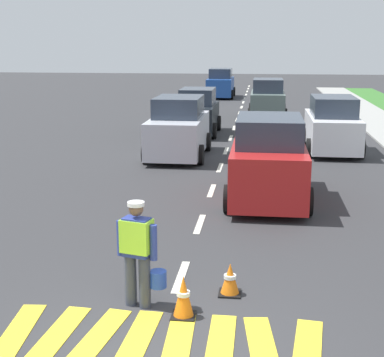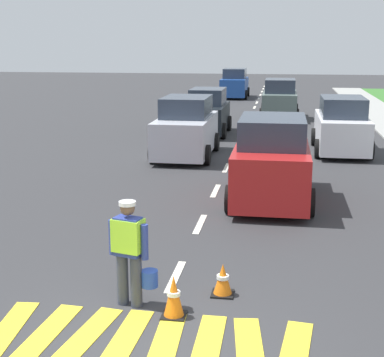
{
  "view_description": "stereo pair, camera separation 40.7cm",
  "coord_description": "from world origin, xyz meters",
  "px_view_note": "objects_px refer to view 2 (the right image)",
  "views": [
    {
      "loc": [
        1.33,
        -6.52,
        3.98
      ],
      "look_at": [
        -0.15,
        5.49,
        1.1
      ],
      "focal_mm": 53.75,
      "sensor_mm": 36.0,
      "label": 1
    },
    {
      "loc": [
        1.74,
        -6.47,
        3.98
      ],
      "look_at": [
        -0.15,
        5.49,
        1.1
      ],
      "focal_mm": 53.75,
      "sensor_mm": 36.0,
      "label": 2
    }
  ],
  "objects_px": {
    "car_oncoming_third": "(235,84)",
    "car_outgoing_ahead": "(272,162)",
    "traffic_cone_near": "(223,280)",
    "car_oncoming_lead": "(186,129)",
    "road_worker": "(130,248)",
    "car_oncoming_second": "(208,113)",
    "car_outgoing_far": "(280,100)",
    "traffic_cone_far": "(174,296)",
    "car_parked_far": "(341,127)"
  },
  "relations": [
    {
      "from": "car_oncoming_third",
      "to": "car_outgoing_ahead",
      "type": "xyz_separation_m",
      "value": [
        3.32,
        -28.01,
        0.03
      ]
    },
    {
      "from": "traffic_cone_near",
      "to": "car_oncoming_lead",
      "type": "relative_size",
      "value": 0.13
    },
    {
      "from": "car_outgoing_ahead",
      "to": "road_worker",
      "type": "bearing_deg",
      "value": -107.04
    },
    {
      "from": "car_oncoming_third",
      "to": "car_oncoming_second",
      "type": "distance_m",
      "value": 17.34
    },
    {
      "from": "car_outgoing_far",
      "to": "road_worker",
      "type": "bearing_deg",
      "value": -95.08
    },
    {
      "from": "traffic_cone_near",
      "to": "car_oncoming_second",
      "type": "distance_m",
      "value": 16.75
    },
    {
      "from": "car_oncoming_lead",
      "to": "car_oncoming_second",
      "type": "relative_size",
      "value": 1.08
    },
    {
      "from": "car_outgoing_ahead",
      "to": "car_oncoming_second",
      "type": "relative_size",
      "value": 1.1
    },
    {
      "from": "road_worker",
      "to": "car_oncoming_lead",
      "type": "relative_size",
      "value": 0.4
    },
    {
      "from": "traffic_cone_far",
      "to": "car_oncoming_second",
      "type": "bearing_deg",
      "value": 95.83
    },
    {
      "from": "road_worker",
      "to": "car_outgoing_ahead",
      "type": "bearing_deg",
      "value": 72.96
    },
    {
      "from": "car_oncoming_second",
      "to": "car_outgoing_ahead",
      "type": "bearing_deg",
      "value": -74.1
    },
    {
      "from": "car_parked_far",
      "to": "car_outgoing_ahead",
      "type": "relative_size",
      "value": 1.0
    },
    {
      "from": "traffic_cone_far",
      "to": "car_outgoing_ahead",
      "type": "relative_size",
      "value": 0.15
    },
    {
      "from": "traffic_cone_far",
      "to": "traffic_cone_near",
      "type": "bearing_deg",
      "value": 53.84
    },
    {
      "from": "traffic_cone_near",
      "to": "traffic_cone_far",
      "type": "bearing_deg",
      "value": -126.16
    },
    {
      "from": "car_outgoing_ahead",
      "to": "car_oncoming_lead",
      "type": "bearing_deg",
      "value": 119.96
    },
    {
      "from": "car_parked_far",
      "to": "car_oncoming_second",
      "type": "height_order",
      "value": "car_parked_far"
    },
    {
      "from": "traffic_cone_far",
      "to": "car_oncoming_lead",
      "type": "relative_size",
      "value": 0.16
    },
    {
      "from": "traffic_cone_far",
      "to": "car_outgoing_ahead",
      "type": "bearing_deg",
      "value": 79.42
    },
    {
      "from": "road_worker",
      "to": "car_outgoing_ahead",
      "type": "xyz_separation_m",
      "value": [
        1.99,
        6.48,
        0.08
      ]
    },
    {
      "from": "traffic_cone_near",
      "to": "traffic_cone_far",
      "type": "distance_m",
      "value": 1.08
    },
    {
      "from": "road_worker",
      "to": "car_parked_far",
      "type": "height_order",
      "value": "car_parked_far"
    },
    {
      "from": "car_outgoing_ahead",
      "to": "traffic_cone_near",
      "type": "bearing_deg",
      "value": -96.06
    },
    {
      "from": "traffic_cone_far",
      "to": "car_oncoming_third",
      "type": "xyz_separation_m",
      "value": [
        -2.05,
        34.77,
        0.66
      ]
    },
    {
      "from": "car_oncoming_lead",
      "to": "car_outgoing_far",
      "type": "bearing_deg",
      "value": 74.03
    },
    {
      "from": "traffic_cone_near",
      "to": "traffic_cone_far",
      "type": "relative_size",
      "value": 0.81
    },
    {
      "from": "traffic_cone_near",
      "to": "car_outgoing_ahead",
      "type": "relative_size",
      "value": 0.12
    },
    {
      "from": "traffic_cone_far",
      "to": "car_oncoming_third",
      "type": "relative_size",
      "value": 0.15
    },
    {
      "from": "car_parked_far",
      "to": "car_outgoing_far",
      "type": "xyz_separation_m",
      "value": [
        -2.33,
        9.37,
        0.02
      ]
    },
    {
      "from": "car_outgoing_far",
      "to": "car_parked_far",
      "type": "bearing_deg",
      "value": -76.01
    },
    {
      "from": "traffic_cone_near",
      "to": "car_oncoming_third",
      "type": "height_order",
      "value": "car_oncoming_third"
    },
    {
      "from": "road_worker",
      "to": "car_parked_far",
      "type": "relative_size",
      "value": 0.39
    },
    {
      "from": "traffic_cone_near",
      "to": "car_oncoming_lead",
      "type": "bearing_deg",
      "value": 102.44
    },
    {
      "from": "road_worker",
      "to": "car_oncoming_second",
      "type": "distance_m",
      "value": 17.19
    },
    {
      "from": "traffic_cone_near",
      "to": "car_outgoing_far",
      "type": "relative_size",
      "value": 0.13
    },
    {
      "from": "traffic_cone_far",
      "to": "car_oncoming_third",
      "type": "height_order",
      "value": "car_oncoming_third"
    },
    {
      "from": "traffic_cone_near",
      "to": "car_parked_far",
      "type": "distance_m",
      "value": 13.39
    },
    {
      "from": "traffic_cone_far",
      "to": "car_parked_far",
      "type": "height_order",
      "value": "car_parked_far"
    },
    {
      "from": "traffic_cone_near",
      "to": "car_oncoming_third",
      "type": "distance_m",
      "value": 34.01
    },
    {
      "from": "road_worker",
      "to": "car_parked_far",
      "type": "xyz_separation_m",
      "value": [
        4.38,
        13.61,
        0.02
      ]
    },
    {
      "from": "car_outgoing_ahead",
      "to": "car_outgoing_far",
      "type": "height_order",
      "value": "car_outgoing_ahead"
    },
    {
      "from": "car_parked_far",
      "to": "car_outgoing_far",
      "type": "relative_size",
      "value": 1.05
    },
    {
      "from": "traffic_cone_far",
      "to": "car_outgoing_ahead",
      "type": "distance_m",
      "value": 6.91
    },
    {
      "from": "car_outgoing_far",
      "to": "car_outgoing_ahead",
      "type": "bearing_deg",
      "value": -90.2
    },
    {
      "from": "car_oncoming_lead",
      "to": "car_outgoing_far",
      "type": "height_order",
      "value": "car_oncoming_lead"
    },
    {
      "from": "traffic_cone_far",
      "to": "road_worker",
      "type": "bearing_deg",
      "value": 158.59
    },
    {
      "from": "car_outgoing_ahead",
      "to": "car_oncoming_lead",
      "type": "height_order",
      "value": "car_outgoing_ahead"
    },
    {
      "from": "road_worker",
      "to": "traffic_cone_near",
      "type": "height_order",
      "value": "road_worker"
    },
    {
      "from": "road_worker",
      "to": "car_oncoming_lead",
      "type": "xyz_separation_m",
      "value": [
        -1.13,
        11.89,
        0.06
      ]
    }
  ]
}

